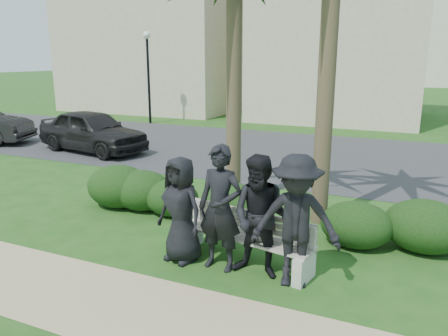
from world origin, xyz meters
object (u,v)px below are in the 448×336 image
at_px(man_d, 296,221).
at_px(car_a, 92,131).
at_px(park_bench, 243,241).
at_px(man_c, 261,217).
at_px(man_a, 181,210).
at_px(street_lamp, 148,61).
at_px(man_b, 220,208).

bearing_deg(man_d, car_a, 134.01).
bearing_deg(park_bench, man_c, -28.25).
xyz_separation_m(man_a, man_c, (1.29, 0.02, 0.07)).
distance_m(park_bench, man_c, 0.73).
distance_m(street_lamp, man_d, 16.34).
height_order(park_bench, car_a, car_a).
bearing_deg(man_b, man_c, 4.31).
relative_size(street_lamp, man_b, 2.26).
bearing_deg(man_b, park_bench, 54.65).
distance_m(street_lamp, man_b, 15.59).
xyz_separation_m(park_bench, man_d, (0.90, -0.36, 0.59)).
bearing_deg(man_c, street_lamp, 130.30).
height_order(street_lamp, man_a, street_lamp).
height_order(man_b, car_a, man_b).
height_order(street_lamp, man_d, street_lamp).
xyz_separation_m(man_c, man_d, (0.52, -0.06, 0.04)).
relative_size(man_c, car_a, 0.44).
xyz_separation_m(man_a, man_d, (1.82, -0.04, 0.11)).
xyz_separation_m(street_lamp, man_b, (9.36, -12.31, -1.99)).
relative_size(man_b, car_a, 0.46).
xyz_separation_m(man_b, man_d, (1.15, -0.04, -0.01)).
bearing_deg(man_a, man_d, 13.08).
xyz_separation_m(park_bench, man_b, (-0.25, -0.32, 0.60)).
xyz_separation_m(street_lamp, car_a, (1.91, -6.37, -2.24)).
height_order(man_a, man_c, man_c).
xyz_separation_m(street_lamp, man_d, (10.51, -12.35, -2.00)).
bearing_deg(park_bench, car_a, 154.25).
relative_size(man_a, man_b, 0.88).
xyz_separation_m(man_b, man_c, (0.63, 0.02, -0.05)).
height_order(man_b, man_d, man_b).
height_order(man_a, man_b, man_b).
bearing_deg(man_a, man_b, 14.69).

